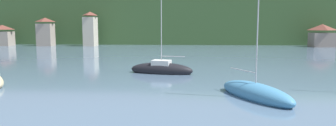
{
  "coord_description": "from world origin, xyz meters",
  "views": [
    {
      "loc": [
        1.44,
        15.81,
        5.98
      ],
      "look_at": [
        0.0,
        40.77,
        2.9
      ],
      "focal_mm": 33.16,
      "sensor_mm": 36.0,
      "label": 1
    }
  ],
  "objects_px": {
    "sailboat_mid_6": "(255,93)",
    "shore_building_eastcentral": "(322,36)",
    "shore_building_westcentral": "(46,32)",
    "shore_building_west": "(3,36)",
    "shore_building_central": "(90,29)",
    "sailboat_far_4": "(161,69)"
  },
  "relations": [
    {
      "from": "shore_building_westcentral",
      "to": "shore_building_eastcentral",
      "type": "relative_size",
      "value": 1.3
    },
    {
      "from": "shore_building_central",
      "to": "shore_building_eastcentral",
      "type": "relative_size",
      "value": 1.57
    },
    {
      "from": "sailboat_mid_6",
      "to": "shore_building_eastcentral",
      "type": "bearing_deg",
      "value": 125.39
    },
    {
      "from": "shore_building_west",
      "to": "shore_building_eastcentral",
      "type": "xyz_separation_m",
      "value": [
        90.02,
        0.43,
        0.11
      ]
    },
    {
      "from": "sailboat_mid_6",
      "to": "shore_building_central",
      "type": "bearing_deg",
      "value": -179.7
    },
    {
      "from": "shore_building_westcentral",
      "to": "shore_building_central",
      "type": "xyz_separation_m",
      "value": [
        12.86,
        0.53,
        0.83
      ]
    },
    {
      "from": "shore_building_west",
      "to": "sailboat_far_4",
      "type": "bearing_deg",
      "value": -44.41
    },
    {
      "from": "shore_building_central",
      "to": "sailboat_mid_6",
      "type": "distance_m",
      "value": 70.15
    },
    {
      "from": "shore_building_westcentral",
      "to": "shore_building_central",
      "type": "distance_m",
      "value": 12.9
    },
    {
      "from": "shore_building_eastcentral",
      "to": "sailboat_far_4",
      "type": "relative_size",
      "value": 0.53
    },
    {
      "from": "shore_building_westcentral",
      "to": "sailboat_far_4",
      "type": "distance_m",
      "value": 61.21
    },
    {
      "from": "shore_building_westcentral",
      "to": "sailboat_far_4",
      "type": "xyz_separation_m",
      "value": [
        37.01,
        -48.63,
        -3.4
      ]
    },
    {
      "from": "shore_building_eastcentral",
      "to": "shore_building_westcentral",
      "type": "bearing_deg",
      "value": -179.51
    },
    {
      "from": "shore_building_west",
      "to": "shore_building_eastcentral",
      "type": "distance_m",
      "value": 90.02
    },
    {
      "from": "shore_building_westcentral",
      "to": "shore_building_central",
      "type": "relative_size",
      "value": 0.83
    },
    {
      "from": "shore_building_eastcentral",
      "to": "sailboat_far_4",
      "type": "distance_m",
      "value": 63.62
    },
    {
      "from": "shore_building_westcentral",
      "to": "shore_building_eastcentral",
      "type": "distance_m",
      "value": 77.17
    },
    {
      "from": "shore_building_west",
      "to": "shore_building_westcentral",
      "type": "xyz_separation_m",
      "value": [
        12.86,
        -0.23,
        0.98
      ]
    },
    {
      "from": "shore_building_eastcentral",
      "to": "sailboat_mid_6",
      "type": "height_order",
      "value": "sailboat_mid_6"
    },
    {
      "from": "shore_building_west",
      "to": "sailboat_mid_6",
      "type": "distance_m",
      "value": 85.0
    },
    {
      "from": "shore_building_eastcentral",
      "to": "sailboat_mid_6",
      "type": "bearing_deg",
      "value": -116.89
    },
    {
      "from": "shore_building_west",
      "to": "shore_building_central",
      "type": "xyz_separation_m",
      "value": [
        25.72,
        0.31,
        1.81
      ]
    }
  ]
}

